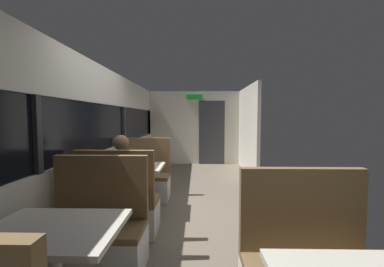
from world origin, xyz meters
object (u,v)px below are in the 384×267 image
Objects in this scene: seated_passenger at (121,191)px; bench_mid_window_facing_entry at (143,181)px; bench_near_window_facing_entry at (96,237)px; dining_table_near_window at (54,241)px; dining_table_mid_window at (133,172)px; bench_mid_window_facing_end at (120,209)px.

bench_mid_window_facing_entry is at bearing 90.00° from seated_passenger.
bench_near_window_facing_entry is at bearing -90.00° from bench_mid_window_facing_entry.
dining_table_mid_window is at bearing 90.00° from dining_table_near_window.
bench_near_window_facing_entry reaches higher than dining_table_near_window.
dining_table_mid_window is 0.71× the size of seated_passenger.
dining_table_mid_window is (0.00, 2.14, 0.00)m from dining_table_near_window.
dining_table_mid_window is 0.82× the size of bench_mid_window_facing_entry.
dining_table_mid_window is at bearing 90.00° from seated_passenger.
dining_table_near_window is at bearing -90.00° from seated_passenger.
bench_near_window_facing_entry is at bearing 90.00° from dining_table_near_window.
seated_passenger is at bearing 90.00° from bench_near_window_facing_entry.
dining_table_near_window is at bearing -90.00° from dining_table_mid_window.
bench_mid_window_facing_entry reaches higher than dining_table_near_window.
bench_mid_window_facing_end is 0.22m from seated_passenger.
dining_table_near_window is 0.82× the size of bench_near_window_facing_entry.
bench_mid_window_facing_end is (0.00, 0.74, 0.00)m from bench_near_window_facing_entry.
seated_passenger is (0.00, -0.63, -0.10)m from dining_table_mid_window.
seated_passenger reaches higher than bench_mid_window_facing_end.
bench_mid_window_facing_end and bench_mid_window_facing_entry have the same top height.
bench_near_window_facing_entry is 1.22× the size of dining_table_mid_window.
dining_table_mid_window is 0.77m from bench_mid_window_facing_end.
bench_mid_window_facing_end is at bearing 90.00° from bench_near_window_facing_entry.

